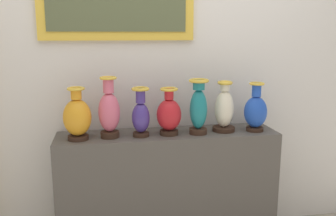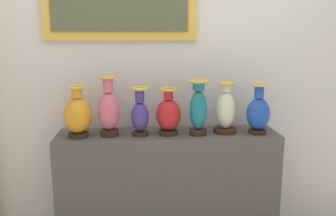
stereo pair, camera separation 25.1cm
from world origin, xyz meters
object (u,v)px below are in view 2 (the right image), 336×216
(vase_rose, at_px, (109,110))
(vase_teal, at_px, (198,108))
(vase_ivory, at_px, (226,111))
(vase_amber, at_px, (78,115))
(vase_indigo, at_px, (140,114))
(vase_sapphire, at_px, (258,113))
(vase_crimson, at_px, (169,114))

(vase_rose, relative_size, vase_teal, 1.07)
(vase_ivory, bearing_deg, vase_amber, -178.02)
(vase_rose, distance_m, vase_indigo, 0.21)
(vase_teal, bearing_deg, vase_sapphire, 0.22)
(vase_crimson, xyz_separation_m, vase_sapphire, (0.62, -0.01, 0.00))
(vase_crimson, bearing_deg, vase_indigo, -177.99)
(vase_indigo, bearing_deg, vase_teal, -1.16)
(vase_teal, distance_m, vase_ivory, 0.20)
(vase_indigo, height_order, vase_teal, vase_teal)
(vase_rose, height_order, vase_crimson, vase_rose)
(vase_crimson, xyz_separation_m, vase_ivory, (0.40, 0.02, 0.01))
(vase_indigo, height_order, vase_ivory, vase_ivory)
(vase_indigo, distance_m, vase_teal, 0.40)
(vase_rose, bearing_deg, vase_ivory, 1.36)
(vase_indigo, height_order, vase_sapphire, vase_sapphire)
(vase_ivory, bearing_deg, vase_teal, -169.46)
(vase_amber, distance_m, vase_rose, 0.21)
(vase_rose, height_order, vase_teal, vase_rose)
(vase_crimson, height_order, vase_ivory, vase_ivory)
(vase_rose, xyz_separation_m, vase_ivory, (0.81, 0.02, -0.02))
(vase_teal, bearing_deg, vase_ivory, 10.54)
(vase_amber, distance_m, vase_teal, 0.82)
(vase_teal, relative_size, vase_sapphire, 1.09)
(vase_amber, xyz_separation_m, vase_rose, (0.21, 0.02, 0.03))
(vase_rose, relative_size, vase_crimson, 1.25)
(vase_teal, bearing_deg, vase_amber, 179.86)
(vase_rose, xyz_separation_m, vase_teal, (0.61, -0.02, 0.01))
(vase_crimson, relative_size, vase_ivory, 0.91)
(vase_rose, xyz_separation_m, vase_crimson, (0.41, -0.00, -0.04))
(vase_indigo, xyz_separation_m, vase_ivory, (0.60, 0.03, 0.01))
(vase_crimson, height_order, vase_sapphire, vase_sapphire)
(vase_amber, distance_m, vase_indigo, 0.42)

